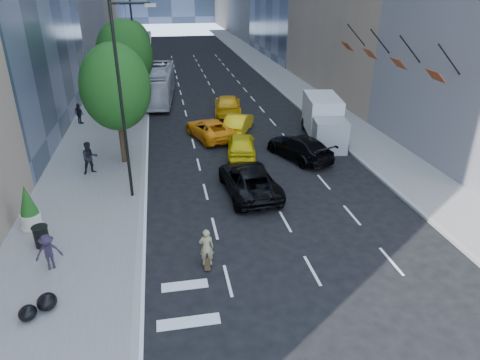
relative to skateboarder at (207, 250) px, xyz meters
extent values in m
plane|color=black|center=(3.20, 2.93, -0.83)|extent=(160.00, 160.00, 0.00)
cube|color=slate|center=(-5.80, 32.93, -0.76)|extent=(6.00, 120.00, 0.15)
cube|color=slate|center=(13.20, 32.93, -0.76)|extent=(4.00, 120.00, 0.15)
cylinder|color=black|center=(-3.30, 6.93, 4.32)|extent=(0.16, 0.16, 10.00)
cylinder|color=black|center=(-2.40, 6.93, 9.02)|extent=(1.80, 0.12, 0.12)
cube|color=#99998C|center=(-1.50, 6.93, 8.92)|extent=(0.50, 0.22, 0.15)
cylinder|color=black|center=(-3.30, 24.93, 4.32)|extent=(0.16, 0.16, 10.00)
cylinder|color=#322013|center=(-4.00, 11.93, 0.89)|extent=(0.30, 0.30, 3.15)
ellipsoid|color=#133E11|center=(-4.00, 11.93, 4.15)|extent=(4.20, 4.20, 5.25)
cylinder|color=#322013|center=(-4.00, 21.93, 1.01)|extent=(0.30, 0.30, 3.38)
ellipsoid|color=#133E11|center=(-4.00, 21.93, 4.49)|extent=(4.50, 4.50, 5.62)
cylinder|color=#322013|center=(-4.00, 34.93, 0.78)|extent=(0.30, 0.30, 2.93)
ellipsoid|color=#133E11|center=(-4.00, 34.93, 3.80)|extent=(3.90, 3.90, 4.88)
cylinder|color=black|center=(-3.20, 42.93, 1.92)|extent=(0.14, 0.14, 5.20)
imported|color=black|center=(-3.20, 42.93, 3.52)|extent=(2.48, 0.53, 1.00)
cylinder|color=black|center=(14.35, 6.93, 6.02)|extent=(1.75, 0.08, 1.75)
cube|color=brown|center=(13.70, 6.93, 5.17)|extent=(0.64, 1.30, 0.64)
cylinder|color=black|center=(14.35, 10.93, 6.02)|extent=(1.75, 0.08, 1.75)
cube|color=brown|center=(13.70, 10.93, 5.17)|extent=(0.64, 1.30, 0.64)
cylinder|color=black|center=(14.35, 14.93, 6.02)|extent=(1.75, 0.08, 1.75)
cube|color=brown|center=(13.70, 14.93, 5.17)|extent=(0.64, 1.30, 0.64)
cylinder|color=black|center=(14.35, 18.93, 6.02)|extent=(1.75, 0.08, 1.75)
cube|color=brown|center=(13.70, 18.93, 5.17)|extent=(0.64, 1.30, 0.64)
imported|color=#8C8357|center=(0.00, 0.00, 0.00)|extent=(0.63, 0.44, 1.66)
imported|color=black|center=(3.07, 6.37, -0.04)|extent=(2.96, 5.81, 1.57)
imported|color=black|center=(7.40, 10.83, -0.06)|extent=(3.96, 5.77, 1.55)
imported|color=yellow|center=(3.70, 11.99, -0.05)|extent=(2.57, 4.83, 1.57)
imported|color=yellow|center=(4.40, 16.93, -0.10)|extent=(3.20, 4.70, 1.47)
imported|color=orange|center=(2.05, 15.93, -0.11)|extent=(3.76, 5.64, 1.44)
imported|color=yellow|center=(4.40, 22.25, -0.03)|extent=(2.97, 5.80, 1.61)
imported|color=silver|center=(-1.60, 28.18, 0.77)|extent=(3.67, 11.65, 3.19)
cube|color=silver|center=(10.40, 14.91, 0.93)|extent=(2.99, 4.71, 2.57)
cube|color=gray|center=(9.85, 11.71, 0.27)|extent=(2.48, 2.25, 2.19)
cylinder|color=black|center=(8.80, 11.50, -0.35)|extent=(0.49, 1.00, 0.95)
cylinder|color=black|center=(10.78, 11.17, -0.35)|extent=(0.49, 1.00, 0.95)
cylinder|color=black|center=(9.67, 16.58, -0.35)|extent=(0.49, 1.00, 0.95)
cylinder|color=black|center=(11.64, 16.24, -0.35)|extent=(0.49, 1.00, 0.95)
imported|color=black|center=(-5.84, 10.43, 0.31)|extent=(1.18, 1.07, 1.99)
imported|color=black|center=(-8.00, 20.93, 0.17)|extent=(1.01, 0.99, 1.71)
imported|color=#282030|center=(-6.25, 0.83, 0.10)|extent=(1.12, 0.81, 1.56)
cylinder|color=black|center=(-6.96, 2.61, -0.21)|extent=(0.63, 0.63, 0.94)
cylinder|color=beige|center=(-7.80, 4.38, -0.31)|extent=(0.92, 0.92, 0.73)
cone|color=#133E11|center=(-7.80, 4.38, 0.79)|extent=(0.82, 0.82, 1.47)
ellipsoid|color=black|center=(-5.88, -1.63, -0.39)|extent=(0.70, 0.77, 0.59)
ellipsoid|color=black|center=(-6.42, -2.06, -0.42)|extent=(0.61, 0.67, 0.52)
camera|label=1|loc=(-1.32, -14.57, 9.92)|focal=32.00mm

